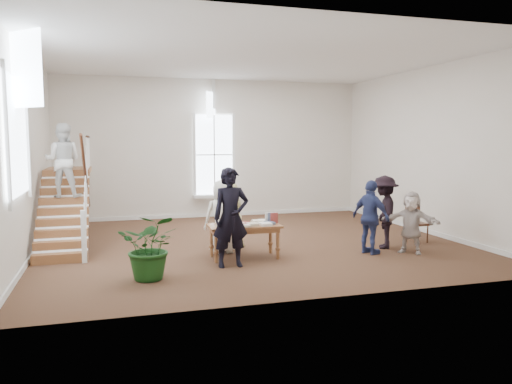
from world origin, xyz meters
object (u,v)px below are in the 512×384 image
object	(u,v)px
elderly_woman	(222,216)
woman_cluster_b	(384,212)
police_officer	(231,217)
side_chair	(415,220)
floor_plant	(151,247)
woman_cluster_c	(411,222)
woman_cluster_a	(371,217)
library_table	(246,228)
person_yellow	(230,216)

from	to	relation	value
elderly_woman	woman_cluster_b	bearing A→B (deg)	172.94
police_officer	side_chair	bearing A→B (deg)	11.59
floor_plant	elderly_woman	bearing A→B (deg)	45.57
woman_cluster_c	side_chair	xyz separation A→B (m)	(0.85, 1.09, -0.14)
elderly_woman	woman_cluster_b	size ratio (longest dim) A/B	0.97
woman_cluster_a	library_table	bearing A→B (deg)	58.87
floor_plant	library_table	bearing A→B (deg)	28.63
library_table	floor_plant	bearing A→B (deg)	-149.66
elderly_woman	woman_cluster_b	xyz separation A→B (m)	(3.75, -0.58, 0.03)
elderly_woman	person_yellow	size ratio (longest dim) A/B	1.10
elderly_woman	floor_plant	world-z (taller)	elderly_woman
woman_cluster_b	floor_plant	distance (m)	5.60
woman_cluster_b	woman_cluster_a	bearing A→B (deg)	-25.81
woman_cluster_c	side_chair	size ratio (longest dim) A/B	1.41
police_officer	side_chair	size ratio (longest dim) A/B	2.01
person_yellow	woman_cluster_b	size ratio (longest dim) A/B	0.89
police_officer	woman_cluster_c	bearing A→B (deg)	-0.62
police_officer	person_yellow	size ratio (longest dim) A/B	1.32
library_table	person_yellow	bearing A→B (deg)	96.15
library_table	side_chair	world-z (taller)	side_chair
woman_cluster_c	person_yellow	bearing A→B (deg)	-159.65
elderly_woman	woman_cluster_c	xyz separation A→B (m)	(4.05, -1.23, -0.13)
woman_cluster_b	woman_cluster_c	distance (m)	0.73
police_officer	woman_cluster_c	world-z (taller)	police_officer
floor_plant	side_chair	distance (m)	6.81
woman_cluster_a	side_chair	world-z (taller)	woman_cluster_a
woman_cluster_b	side_chair	size ratio (longest dim) A/B	1.72
library_table	woman_cluster_b	size ratio (longest dim) A/B	0.91
elderly_woman	person_yellow	world-z (taller)	elderly_woman
person_yellow	floor_plant	size ratio (longest dim) A/B	1.25
police_officer	woman_cluster_a	xyz separation A→B (m)	(3.25, 0.22, -0.17)
floor_plant	side_chair	world-z (taller)	floor_plant
person_yellow	side_chair	distance (m)	4.65
elderly_woman	woman_cluster_b	world-z (taller)	woman_cluster_b
library_table	elderly_woman	distance (m)	0.74
woman_cluster_a	woman_cluster_b	bearing A→B (deg)	-75.53
police_officer	woman_cluster_a	size ratio (longest dim) A/B	1.21
person_yellow	woman_cluster_b	distance (m)	3.62
woman_cluster_a	floor_plant	world-z (taller)	woman_cluster_a
woman_cluster_a	woman_cluster_c	bearing A→B (deg)	-124.93
woman_cluster_b	side_chair	distance (m)	1.27
person_yellow	woman_cluster_a	bearing A→B (deg)	137.07
library_table	woman_cluster_c	xyz separation A→B (m)	(3.67, -0.62, 0.05)
elderly_woman	floor_plant	distance (m)	2.46
side_chair	person_yellow	bearing A→B (deg)	166.48
police_officer	floor_plant	bearing A→B (deg)	-163.83
woman_cluster_a	woman_cluster_b	xyz separation A→B (m)	(0.60, 0.45, 0.03)
library_table	side_chair	bearing A→B (deg)	7.57
library_table	elderly_woman	size ratio (longest dim) A/B	0.94
library_table	woman_cluster_b	xyz separation A→B (m)	(3.37, 0.03, 0.21)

